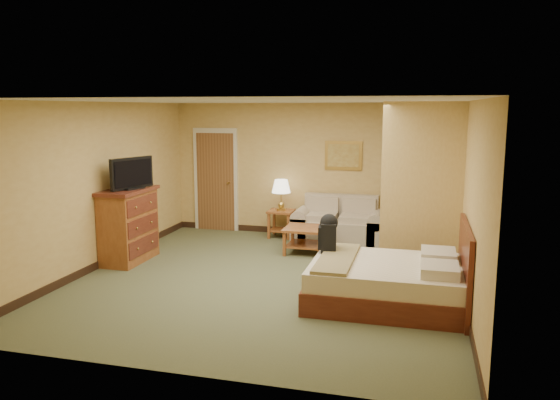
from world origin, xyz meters
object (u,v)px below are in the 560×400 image
(dresser, at_px, (129,225))
(bed, at_px, (391,281))
(loveseat, at_px, (339,227))
(coffee_table, at_px, (306,235))

(dresser, relative_size, bed, 0.61)
(loveseat, height_order, coffee_table, loveseat)
(loveseat, relative_size, dresser, 1.42)
(dresser, distance_m, bed, 4.40)
(loveseat, height_order, dresser, dresser)
(coffee_table, relative_size, bed, 0.36)
(dresser, bearing_deg, coffee_table, 24.66)
(coffee_table, height_order, dresser, dresser)
(loveseat, xyz_separation_m, coffee_table, (-0.44, -0.95, 0.05))
(loveseat, distance_m, dresser, 3.85)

